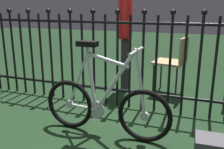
# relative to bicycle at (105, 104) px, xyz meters

# --- Properties ---
(ground_plane) EXTENTS (20.00, 20.00, 0.00)m
(ground_plane) POSITION_rel_bicycle_xyz_m (-0.04, 0.04, -0.32)
(ground_plane) COLOR #19301A
(iron_fence) EXTENTS (4.75, 0.07, 1.26)m
(iron_fence) POSITION_rel_bicycle_xyz_m (-0.10, 0.76, 0.32)
(iron_fence) COLOR black
(iron_fence) RESTS_ON ground
(bicycle) EXTENTS (1.31, 0.40, 0.92)m
(bicycle) POSITION_rel_bicycle_xyz_m (0.00, 0.00, 0.00)
(bicycle) COLOR black
(bicycle) RESTS_ON ground
(chair_tan) EXTENTS (0.48, 0.47, 0.83)m
(chair_tan) POSITION_rel_bicycle_xyz_m (0.47, 1.46, 0.19)
(chair_tan) COLOR black
(chair_tan) RESTS_ON ground
(person_visitor) EXTENTS (0.25, 0.46, 1.58)m
(person_visitor) POSITION_rel_bicycle_xyz_m (-0.24, 1.39, 0.62)
(person_visitor) COLOR #2D2D33
(person_visitor) RESTS_ON ground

